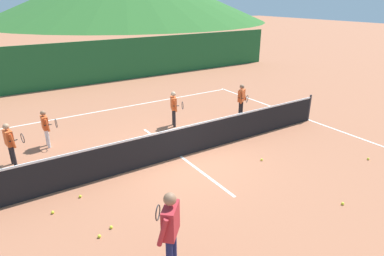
{
  "coord_description": "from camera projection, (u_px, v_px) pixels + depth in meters",
  "views": [
    {
      "loc": [
        -4.57,
        -7.78,
        4.57
      ],
      "look_at": [
        0.36,
        -0.1,
        0.9
      ],
      "focal_mm": 30.52,
      "sensor_mm": 36.0,
      "label": 1
    }
  ],
  "objects": [
    {
      "name": "instructor",
      "position": [
        170.0,
        225.0,
        5.54
      ],
      "size": [
        0.59,
        0.78,
        1.62
      ],
      "color": "#191E4C",
      "rests_on": "ground"
    },
    {
      "name": "tennis_net",
      "position": [
        180.0,
        142.0,
        9.88
      ],
      "size": [
        11.9,
        0.08,
        1.05
      ],
      "color": "#333338",
      "rests_on": "ground"
    },
    {
      "name": "windscreen_fence",
      "position": [
        82.0,
        64.0,
        17.81
      ],
      "size": [
        26.35,
        0.08,
        2.38
      ],
      "primitive_type": "cube",
      "color": "#1E5B2D",
      "rests_on": "ground"
    },
    {
      "name": "line_service_center",
      "position": [
        181.0,
        156.0,
        10.07
      ],
      "size": [
        0.08,
        5.24,
        0.01
      ],
      "primitive_type": "cube",
      "color": "white",
      "rests_on": "ground"
    },
    {
      "name": "tennis_ball_9",
      "position": [
        80.0,
        196.0,
        7.99
      ],
      "size": [
        0.07,
        0.07,
        0.07
      ],
      "primitive_type": "sphere",
      "color": "yellow",
      "rests_on": "ground"
    },
    {
      "name": "ground_plane",
      "position": [
        181.0,
        156.0,
        10.07
      ],
      "size": [
        120.0,
        120.0,
        0.0
      ],
      "primitive_type": "plane",
      "color": "#A86647"
    },
    {
      "name": "line_sideline_east",
      "position": [
        309.0,
        120.0,
        13.07
      ],
      "size": [
        0.08,
        11.43,
        0.01
      ],
      "primitive_type": "cube",
      "color": "white",
      "rests_on": "ground"
    },
    {
      "name": "student_0",
      "position": [
        10.0,
        141.0,
        9.26
      ],
      "size": [
        0.49,
        0.59,
        1.31
      ],
      "color": "black",
      "rests_on": "ground"
    },
    {
      "name": "student_3",
      "position": [
        242.0,
        98.0,
        13.08
      ],
      "size": [
        0.55,
        0.65,
        1.36
      ],
      "color": "black",
      "rests_on": "ground"
    },
    {
      "name": "tennis_ball_2",
      "position": [
        262.0,
        160.0,
        9.8
      ],
      "size": [
        0.07,
        0.07,
        0.07
      ],
      "primitive_type": "sphere",
      "color": "yellow",
      "rests_on": "ground"
    },
    {
      "name": "tennis_ball_1",
      "position": [
        111.0,
        227.0,
        6.92
      ],
      "size": [
        0.07,
        0.07,
        0.07
      ],
      "primitive_type": "sphere",
      "color": "yellow",
      "rests_on": "ground"
    },
    {
      "name": "tennis_ball_8",
      "position": [
        53.0,
        212.0,
        7.4
      ],
      "size": [
        0.07,
        0.07,
        0.07
      ],
      "primitive_type": "sphere",
      "color": "yellow",
      "rests_on": "ground"
    },
    {
      "name": "student_2",
      "position": [
        174.0,
        106.0,
        12.18
      ],
      "size": [
        0.42,
        0.72,
        1.34
      ],
      "color": "black",
      "rests_on": "ground"
    },
    {
      "name": "line_baseline_far",
      "position": [
        116.0,
        108.0,
        14.41
      ],
      "size": [
        11.98,
        0.08,
        0.01
      ],
      "primitive_type": "cube",
      "color": "white",
      "rests_on": "ground"
    },
    {
      "name": "tennis_ball_7",
      "position": [
        368.0,
        159.0,
        9.85
      ],
      "size": [
        0.07,
        0.07,
        0.07
      ],
      "primitive_type": "sphere",
      "color": "yellow",
      "rests_on": "ground"
    },
    {
      "name": "tennis_ball_5",
      "position": [
        99.0,
        236.0,
        6.66
      ],
      "size": [
        0.07,
        0.07,
        0.07
      ],
      "primitive_type": "sphere",
      "color": "yellow",
      "rests_on": "ground"
    },
    {
      "name": "student_1",
      "position": [
        46.0,
        125.0,
        10.48
      ],
      "size": [
        0.4,
        0.6,
        1.25
      ],
      "color": "silver",
      "rests_on": "ground"
    },
    {
      "name": "tennis_ball_3",
      "position": [
        343.0,
        204.0,
        7.71
      ],
      "size": [
        0.07,
        0.07,
        0.07
      ],
      "primitive_type": "sphere",
      "color": "yellow",
      "rests_on": "ground"
    }
  ]
}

